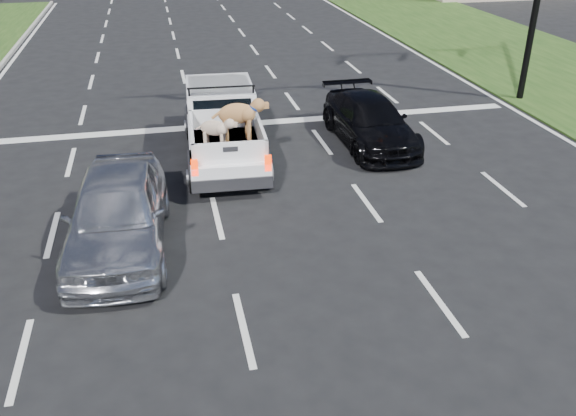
# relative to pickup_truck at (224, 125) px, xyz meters

# --- Properties ---
(ground) EXTENTS (160.00, 160.00, 0.00)m
(ground) POSITION_rel_pickup_truck_xyz_m (1.14, -7.46, -0.93)
(ground) COLOR black
(ground) RESTS_ON ground
(road_markings) EXTENTS (17.75, 60.00, 0.01)m
(road_markings) POSITION_rel_pickup_truck_xyz_m (1.14, -0.89, -0.92)
(road_markings) COLOR silver
(road_markings) RESTS_ON ground
(pickup_truck) EXTENTS (2.20, 5.34, 1.97)m
(pickup_truck) POSITION_rel_pickup_truck_xyz_m (0.00, 0.00, 0.00)
(pickup_truck) COLOR black
(pickup_truck) RESTS_ON ground
(silver_sedan) EXTENTS (2.17, 4.83, 1.61)m
(silver_sedan) POSITION_rel_pickup_truck_xyz_m (-2.64, -4.33, -0.12)
(silver_sedan) COLOR silver
(silver_sedan) RESTS_ON ground
(black_coupe) EXTENTS (1.92, 4.55, 1.31)m
(black_coupe) POSITION_rel_pickup_truck_xyz_m (4.19, 0.19, -0.27)
(black_coupe) COLOR black
(black_coupe) RESTS_ON ground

